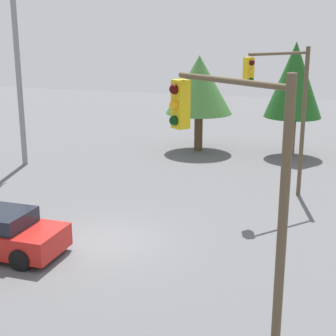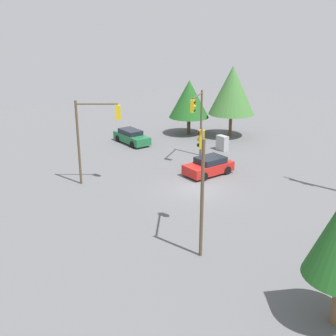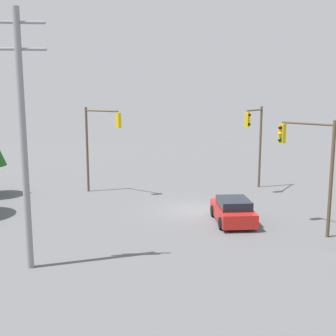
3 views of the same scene
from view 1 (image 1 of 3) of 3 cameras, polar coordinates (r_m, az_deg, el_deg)
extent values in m
plane|color=#5B5B5E|center=(18.01, -7.22, -8.10)|extent=(80.00, 80.00, 0.00)
cube|color=red|center=(17.65, -17.85, -7.25)|extent=(1.91, 4.02, 0.76)
cylinder|color=black|center=(17.77, -12.79, -7.49)|extent=(0.22, 0.69, 0.69)
cylinder|color=black|center=(16.39, -16.05, -9.74)|extent=(0.22, 0.69, 0.69)
cylinder|color=brown|center=(9.69, 12.40, -8.95)|extent=(0.18, 0.18, 6.39)
cylinder|color=brown|center=(9.96, 6.81, 9.58)|extent=(1.87, 2.53, 0.12)
cube|color=gold|center=(11.19, 1.40, 7.08)|extent=(0.43, 0.44, 1.05)
sphere|color=#360503|center=(11.04, 0.69, 8.73)|extent=(0.22, 0.22, 0.22)
sphere|color=orange|center=(11.08, 0.69, 7.00)|extent=(0.22, 0.22, 0.22)
sphere|color=black|center=(11.14, 0.68, 5.29)|extent=(0.22, 0.22, 0.22)
cylinder|color=brown|center=(22.62, 14.74, 4.80)|extent=(0.18, 0.18, 6.38)
cylinder|color=brown|center=(21.17, 12.28, 12.29)|extent=(2.51, 2.10, 0.12)
cube|color=gold|center=(20.14, 8.91, 10.53)|extent=(0.44, 0.43, 1.05)
sphere|color=#360503|center=(19.98, 9.28, 11.45)|extent=(0.22, 0.22, 0.22)
sphere|color=orange|center=(20.01, 9.24, 10.49)|extent=(0.22, 0.22, 0.22)
sphere|color=black|center=(20.04, 9.20, 9.53)|extent=(0.22, 0.22, 0.22)
cylinder|color=gray|center=(27.95, -16.31, 10.99)|extent=(0.28, 0.28, 10.61)
cylinder|color=brown|center=(30.25, 13.45, 3.44)|extent=(0.50, 0.50, 2.24)
cone|color=#1E561E|center=(29.78, 13.83, 9.47)|extent=(3.21, 3.21, 4.16)
cylinder|color=#4C3823|center=(30.66, 3.39, 4.00)|extent=(0.49, 0.49, 2.24)
cone|color=#3D7033|center=(30.24, 3.47, 9.21)|extent=(3.89, 3.89, 3.35)
camera|label=2|loc=(39.06, 37.82, 19.03)|focal=45.00mm
camera|label=3|loc=(37.82, -43.69, 11.37)|focal=45.00mm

